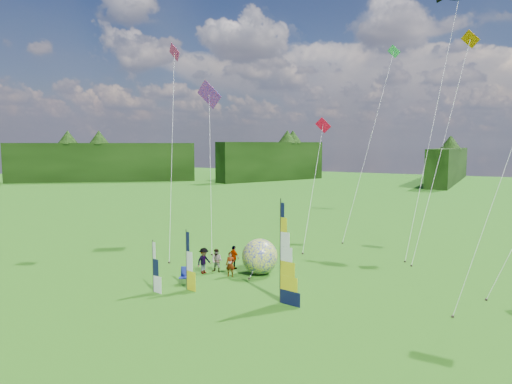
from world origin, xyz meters
The scene contains 18 objects.
ground centered at (0.00, 0.00, 0.00)m, with size 220.00×220.00×0.00m, color #3E6016.
treeline_ring centered at (0.00, 0.00, 4.00)m, with size 210.00×210.00×8.00m, color #1C390F, non-canonical shape.
feather_banner_main centered at (1.19, 2.61, 2.60)m, with size 1.40×0.10×5.21m, color #0C1233, non-canonical shape.
side_banner_left centered at (-4.34, 2.01, 1.65)m, with size 0.93×0.10×3.30m, color gold, non-canonical shape.
side_banner_far centered at (-5.70, 0.78, 1.41)m, with size 0.85×0.10×2.82m, color white, non-canonical shape.
bol_inflatable centered at (-2.21, 6.68, 1.12)m, with size 2.24×2.24×2.24m, color #050C88.
spectator_a centered at (-3.54, 5.32, 0.76)m, with size 0.56×0.36×1.52m, color #66594C.
spectator_b centered at (-4.79, 5.70, 0.75)m, with size 0.73×0.36×1.51m, color #66594C.
spectator_c centered at (-5.36, 5.09, 0.82)m, with size 1.06×0.39×1.64m, color #66594C.
spectator_d centered at (-4.24, 6.86, 0.77)m, with size 0.91×0.37×1.55m, color #66594C.
camp_chair centered at (-5.00, 2.65, 0.51)m, with size 0.59×0.59×1.02m, color navy, non-canonical shape.
kite_whale centered at (5.99, 19.90, 11.04)m, with size 4.32×14.42×22.08m, color black, non-canonical shape.
kite_rainbow_delta centered at (-9.86, 12.41, 7.28)m, with size 8.72×10.57×14.56m, color #E52D4B, non-canonical shape.
kite_parafoil centered at (11.12, 7.48, 8.17)m, with size 6.94×8.61×16.34m, color #B3030F, non-canonical shape.
small_kite_red centered at (-2.73, 16.92, 5.50)m, with size 4.03×10.64×11.00m, color red, non-canonical shape.
small_kite_orange centered at (6.89, 18.13, 8.84)m, with size 4.62×12.34×17.69m, color orange, non-canonical shape.
small_kite_pink centered at (-10.96, 9.00, 8.40)m, with size 6.60×8.57×16.79m, color #FF2D8C, non-canonical shape.
small_kite_green centered at (0.31, 22.53, 8.98)m, with size 3.62×11.77×17.95m, color #35B960, non-canonical shape.
Camera 1 is at (11.13, -17.90, 8.14)m, focal length 32.00 mm.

